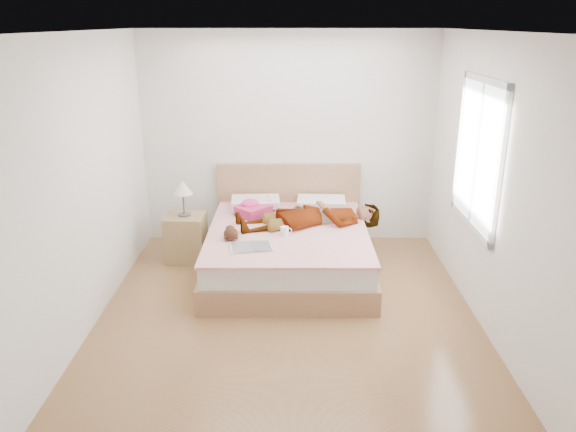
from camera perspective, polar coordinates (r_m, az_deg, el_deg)
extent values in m
plane|color=#4E2E18|center=(5.52, -0.05, -9.80)|extent=(4.00, 4.00, 0.00)
imported|color=white|center=(6.35, 2.41, 0.35)|extent=(1.81, 1.06, 0.23)
ellipsoid|color=black|center=(6.81, -2.53, 0.94)|extent=(0.52, 0.59, 0.07)
cube|color=silver|center=(6.72, -1.97, 1.87)|extent=(0.06, 0.09, 0.05)
plane|color=white|center=(4.83, -0.06, 18.28)|extent=(4.00, 4.00, 0.00)
plane|color=silver|center=(6.97, 0.05, 7.79)|extent=(3.60, 0.00, 3.60)
plane|color=silver|center=(3.15, -0.27, -6.74)|extent=(3.60, 0.00, 3.60)
plane|color=silver|center=(5.35, -19.76, 3.12)|extent=(0.00, 4.00, 4.00)
plane|color=silver|center=(5.33, 19.73, 3.06)|extent=(0.00, 4.00, 4.00)
cube|color=white|center=(5.55, 18.74, 5.92)|extent=(0.02, 1.10, 1.30)
cube|color=silver|center=(5.01, 20.72, 4.36)|extent=(0.04, 0.06, 1.42)
cube|color=silver|center=(6.09, 17.10, 7.20)|extent=(0.04, 0.06, 1.42)
cube|color=silver|center=(5.73, 18.02, -0.70)|extent=(0.04, 1.22, 0.06)
cube|color=silver|center=(5.44, 19.51, 12.89)|extent=(0.04, 1.22, 0.06)
cube|color=silver|center=(5.54, 18.70, 5.92)|extent=(0.03, 0.04, 1.30)
cube|color=brown|center=(6.32, 0.00, -4.59)|extent=(1.78, 2.08, 0.26)
cube|color=silver|center=(6.22, 0.00, -2.57)|extent=(1.70, 2.00, 0.22)
cube|color=silver|center=(6.18, 0.00, -1.49)|extent=(1.74, 2.04, 0.03)
cube|color=#8D6041|center=(7.13, 0.05, 1.41)|extent=(1.80, 0.07, 1.00)
cube|color=silver|center=(6.85, -3.31, 1.27)|extent=(0.61, 0.44, 0.13)
cube|color=white|center=(6.84, 3.39, 1.26)|extent=(0.60, 0.43, 0.13)
cube|color=#D1386F|center=(6.61, -3.52, 0.55)|extent=(0.47, 0.47, 0.12)
ellipsoid|color=#F24198|center=(6.61, -3.90, 1.28)|extent=(0.27, 0.24, 0.11)
cube|color=white|center=(5.68, -3.75, -3.21)|extent=(0.47, 0.35, 0.01)
cube|color=white|center=(5.67, -4.86, -3.18)|extent=(0.26, 0.32, 0.02)
cube|color=black|center=(5.69, -2.64, -3.04)|extent=(0.26, 0.32, 0.02)
cylinder|color=white|center=(5.97, -0.35, -1.57)|extent=(0.10, 0.10, 0.10)
torus|color=white|center=(5.98, 0.09, -1.52)|extent=(0.07, 0.02, 0.07)
cylinder|color=black|center=(5.96, -0.35, -1.20)|extent=(0.09, 0.09, 0.00)
ellipsoid|color=black|center=(5.89, -5.82, -1.81)|extent=(0.18, 0.20, 0.13)
ellipsoid|color=#EEE5C6|center=(5.87, -5.82, -1.77)|extent=(0.10, 0.10, 0.06)
sphere|color=#321F0E|center=(5.98, -5.88, -1.39)|extent=(0.10, 0.10, 0.10)
sphere|color=pink|center=(6.00, -6.24, -1.12)|extent=(0.04, 0.04, 0.04)
sphere|color=pink|center=(6.00, -5.56, -1.09)|extent=(0.04, 0.04, 0.04)
ellipsoid|color=black|center=(5.86, -6.34, -2.26)|extent=(0.05, 0.06, 0.03)
ellipsoid|color=#301D0D|center=(5.87, -5.25, -2.20)|extent=(0.05, 0.06, 0.03)
cube|color=brown|center=(6.69, -10.34, -2.18)|extent=(0.47, 0.42, 0.55)
cylinder|color=#4D4D4D|center=(6.59, -10.48, 0.13)|extent=(0.15, 0.15, 0.02)
cylinder|color=#4F4F4F|center=(6.55, -10.56, 1.29)|extent=(0.03, 0.03, 0.28)
cone|color=silver|center=(6.49, -10.66, 2.88)|extent=(0.23, 0.23, 0.16)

